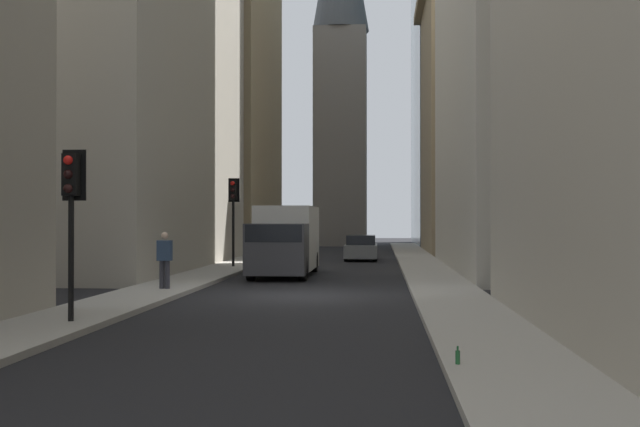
% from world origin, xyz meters
% --- Properties ---
extents(ground_plane, '(135.00, 135.00, 0.00)m').
position_xyz_m(ground_plane, '(0.00, 0.00, 0.00)').
color(ground_plane, black).
extents(sidewalk_right, '(90.00, 2.20, 0.14)m').
position_xyz_m(sidewalk_right, '(0.00, 4.50, 0.07)').
color(sidewalk_right, '#A8A399').
rests_on(sidewalk_right, ground_plane).
extents(sidewalk_left, '(90.00, 2.20, 0.14)m').
position_xyz_m(sidewalk_left, '(0.00, -4.50, 0.07)').
color(sidewalk_left, '#A8A399').
rests_on(sidewalk_left, ground_plane).
extents(building_left_far, '(12.47, 10.50, 20.90)m').
position_xyz_m(building_left_far, '(29.27, -10.59, 10.46)').
color(building_left_far, '#9E8966').
rests_on(building_left_far, ground_plane).
extents(building_right_midfar, '(19.03, 10.50, 22.18)m').
position_xyz_m(building_right_midfar, '(11.19, 10.59, 11.10)').
color(building_right_midfar, '#A8A091').
rests_on(building_right_midfar, ground_plane).
extents(building_right_far, '(14.40, 10.00, 22.82)m').
position_xyz_m(building_right_far, '(30.37, 10.60, 11.41)').
color(building_right_far, '#9E8966').
rests_on(building_right_far, ground_plane).
extents(church_spire, '(4.95, 4.95, 33.24)m').
position_xyz_m(church_spire, '(41.68, 0.97, 17.41)').
color(church_spire, gray).
rests_on(church_spire, ground_plane).
extents(delivery_truck, '(6.46, 2.25, 2.84)m').
position_xyz_m(delivery_truck, '(7.51, 1.40, 1.46)').
color(delivery_truck, silver).
rests_on(delivery_truck, ground_plane).
extents(hatchback_grey, '(4.30, 1.78, 1.42)m').
position_xyz_m(hatchback_grey, '(19.07, -1.40, 0.66)').
color(hatchback_grey, slate).
rests_on(hatchback_grey, ground_plane).
extents(traffic_light_foreground, '(0.43, 0.52, 3.67)m').
position_xyz_m(traffic_light_foreground, '(-6.88, 4.11, 2.83)').
color(traffic_light_foreground, black).
rests_on(traffic_light_foreground, sidewalk_right).
extents(traffic_light_midblock, '(0.43, 0.52, 4.06)m').
position_xyz_m(traffic_light_midblock, '(11.17, 4.28, 3.13)').
color(traffic_light_midblock, black).
rests_on(traffic_light_midblock, sidewalk_right).
extents(pedestrian, '(0.26, 0.44, 1.77)m').
position_xyz_m(pedestrian, '(0.38, 4.26, 1.11)').
color(pedestrian, '#33333D').
rests_on(pedestrian, sidewalk_right).
extents(discarded_bottle, '(0.07, 0.07, 0.27)m').
position_xyz_m(discarded_bottle, '(-10.88, -3.62, 0.25)').
color(discarded_bottle, '#236033').
rests_on(discarded_bottle, sidewalk_left).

